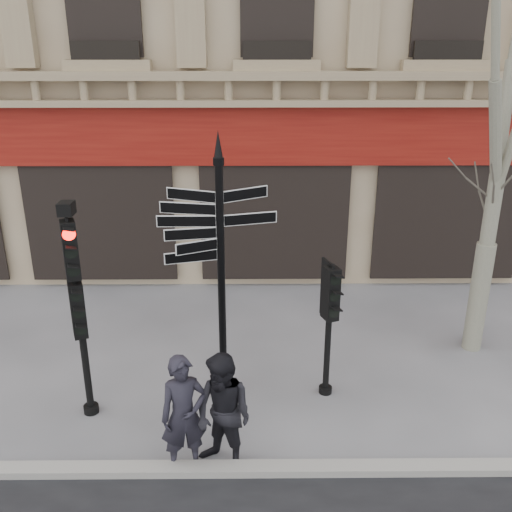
{
  "coord_description": "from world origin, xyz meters",
  "views": [
    {
      "loc": [
        -0.53,
        -7.64,
        5.62
      ],
      "look_at": [
        -0.46,
        0.6,
        2.43
      ],
      "focal_mm": 40.0,
      "sensor_mm": 36.0,
      "label": 1
    }
  ],
  "objects_px": {
    "pedestrian_b": "(224,415)",
    "traffic_signal_main": "(76,287)",
    "traffic_signal_secondary": "(330,307)",
    "pedestrian_a": "(184,415)",
    "fingerpost": "(220,228)"
  },
  "relations": [
    {
      "from": "fingerpost",
      "to": "pedestrian_b",
      "type": "relative_size",
      "value": 2.48
    },
    {
      "from": "traffic_signal_main",
      "to": "traffic_signal_secondary",
      "type": "xyz_separation_m",
      "value": [
        3.8,
        0.51,
        -0.59
      ]
    },
    {
      "from": "traffic_signal_secondary",
      "to": "traffic_signal_main",
      "type": "bearing_deg",
      "value": 167.85
    },
    {
      "from": "traffic_signal_secondary",
      "to": "pedestrian_b",
      "type": "distance_m",
      "value": 2.51
    },
    {
      "from": "fingerpost",
      "to": "traffic_signal_secondary",
      "type": "xyz_separation_m",
      "value": [
        1.7,
        0.05,
        -1.34
      ]
    },
    {
      "from": "fingerpost",
      "to": "pedestrian_a",
      "type": "xyz_separation_m",
      "value": [
        -0.45,
        -1.72,
        -2.07
      ]
    },
    {
      "from": "pedestrian_a",
      "to": "traffic_signal_main",
      "type": "bearing_deg",
      "value": 124.52
    },
    {
      "from": "traffic_signal_main",
      "to": "pedestrian_a",
      "type": "height_order",
      "value": "traffic_signal_main"
    },
    {
      "from": "traffic_signal_secondary",
      "to": "pedestrian_b",
      "type": "xyz_separation_m",
      "value": [
        -1.62,
        -1.78,
        -0.72
      ]
    },
    {
      "from": "traffic_signal_main",
      "to": "traffic_signal_secondary",
      "type": "bearing_deg",
      "value": -13.87
    },
    {
      "from": "fingerpost",
      "to": "pedestrian_a",
      "type": "bearing_deg",
      "value": -109.35
    },
    {
      "from": "traffic_signal_secondary",
      "to": "pedestrian_a",
      "type": "bearing_deg",
      "value": -160.24
    },
    {
      "from": "traffic_signal_secondary",
      "to": "pedestrian_a",
      "type": "distance_m",
      "value": 2.88
    },
    {
      "from": "pedestrian_b",
      "to": "traffic_signal_main",
      "type": "bearing_deg",
      "value": -173.93
    },
    {
      "from": "pedestrian_a",
      "to": "fingerpost",
      "type": "bearing_deg",
      "value": 57.43
    }
  ]
}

